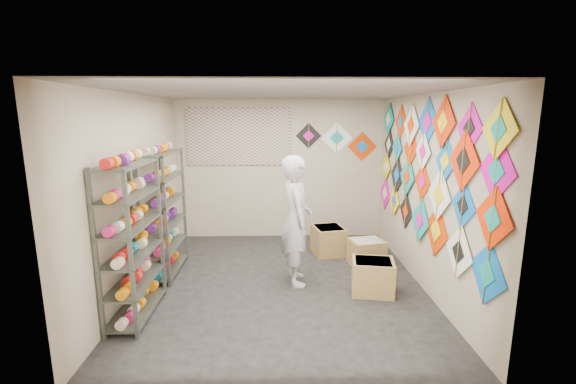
{
  "coord_description": "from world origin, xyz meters",
  "views": [
    {
      "loc": [
        -0.05,
        -5.25,
        2.42
      ],
      "look_at": [
        0.1,
        0.3,
        1.3
      ],
      "focal_mm": 24.0,
      "sensor_mm": 36.0,
      "label": 1
    }
  ],
  "objects_px": {
    "shopkeeper": "(296,221)",
    "carton_a": "(373,277)",
    "shelf_rack_front": "(132,241)",
    "carton_c": "(328,240)",
    "carton_b": "(366,253)",
    "shelf_rack_back": "(164,213)"
  },
  "relations": [
    {
      "from": "shopkeeper",
      "to": "carton_a",
      "type": "bearing_deg",
      "value": -116.12
    },
    {
      "from": "shelf_rack_front",
      "to": "carton_c",
      "type": "height_order",
      "value": "shelf_rack_front"
    },
    {
      "from": "carton_a",
      "to": "carton_b",
      "type": "relative_size",
      "value": 1.07
    },
    {
      "from": "shelf_rack_front",
      "to": "shelf_rack_back",
      "type": "bearing_deg",
      "value": 90.0
    },
    {
      "from": "shelf_rack_back",
      "to": "shopkeeper",
      "type": "bearing_deg",
      "value": -11.38
    },
    {
      "from": "shelf_rack_back",
      "to": "carton_a",
      "type": "bearing_deg",
      "value": -14.45
    },
    {
      "from": "carton_b",
      "to": "carton_c",
      "type": "distance_m",
      "value": 0.78
    },
    {
      "from": "carton_a",
      "to": "carton_c",
      "type": "xyz_separation_m",
      "value": [
        -0.41,
        1.54,
        0.01
      ]
    },
    {
      "from": "shelf_rack_front",
      "to": "carton_c",
      "type": "distance_m",
      "value": 3.4
    },
    {
      "from": "shopkeeper",
      "to": "carton_a",
      "type": "height_order",
      "value": "shopkeeper"
    },
    {
      "from": "shopkeeper",
      "to": "shelf_rack_back",
      "type": "bearing_deg",
      "value": 72.61
    },
    {
      "from": "shelf_rack_back",
      "to": "carton_a",
      "type": "height_order",
      "value": "shelf_rack_back"
    },
    {
      "from": "carton_b",
      "to": "carton_c",
      "type": "height_order",
      "value": "carton_c"
    },
    {
      "from": "carton_a",
      "to": "carton_b",
      "type": "bearing_deg",
      "value": 91.36
    },
    {
      "from": "shelf_rack_front",
      "to": "carton_b",
      "type": "xyz_separation_m",
      "value": [
        3.17,
        1.51,
        -0.74
      ]
    },
    {
      "from": "carton_a",
      "to": "carton_c",
      "type": "distance_m",
      "value": 1.59
    },
    {
      "from": "shelf_rack_back",
      "to": "carton_a",
      "type": "relative_size",
      "value": 3.39
    },
    {
      "from": "shelf_rack_back",
      "to": "shopkeeper",
      "type": "height_order",
      "value": "shelf_rack_back"
    },
    {
      "from": "shelf_rack_back",
      "to": "carton_b",
      "type": "distance_m",
      "value": 3.26
    },
    {
      "from": "shelf_rack_front",
      "to": "carton_b",
      "type": "distance_m",
      "value": 3.58
    },
    {
      "from": "shelf_rack_front",
      "to": "carton_a",
      "type": "height_order",
      "value": "shelf_rack_front"
    },
    {
      "from": "carton_a",
      "to": "shopkeeper",
      "type": "bearing_deg",
      "value": 169.39
    }
  ]
}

